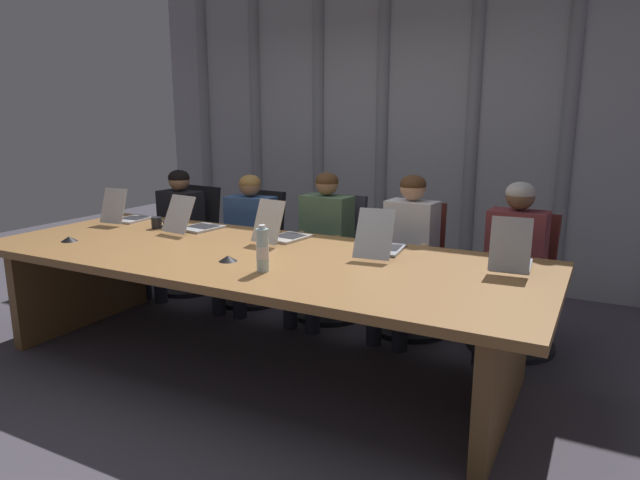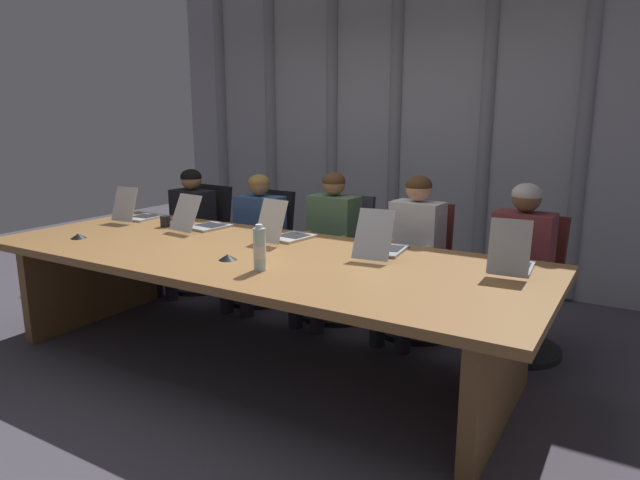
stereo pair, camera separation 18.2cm
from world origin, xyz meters
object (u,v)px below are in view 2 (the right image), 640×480
at_px(person_right_end, 518,263).
at_px(conference_mic_left_side, 228,257).
at_px(laptop_left_mid, 201,222).
at_px(laptop_right_end, 512,261).
at_px(person_right_mid, 411,249).
at_px(person_left_end, 186,223).
at_px(person_center, 328,239).
at_px(laptop_left_end, 138,213).
at_px(office_chair_left_mid, 261,259).
at_px(office_chair_center, 338,271).
at_px(water_bottle_primary, 260,249).
at_px(office_chair_right_end, 522,302).
at_px(person_left_mid, 255,233).
at_px(laptop_center, 285,232).
at_px(laptop_right_mid, 382,245).
at_px(conference_mic_middle, 78,236).
at_px(office_chair_right_mid, 418,285).
at_px(office_chair_left_end, 201,250).
at_px(coffee_mug_near, 166,221).

relative_size(person_right_end, conference_mic_left_side, 10.63).
distance_m(laptop_left_mid, laptop_right_end, 2.28).
bearing_deg(person_right_mid, person_left_end, -85.56).
bearing_deg(person_center, laptop_left_end, -66.72).
xyz_separation_m(office_chair_left_mid, office_chair_center, (0.78, 0.00, 0.00)).
distance_m(office_chair_center, water_bottle_primary, 1.54).
distance_m(laptop_left_end, office_chair_right_end, 3.06).
bearing_deg(office_chair_center, person_right_end, 83.54).
height_order(person_left_mid, person_right_mid, person_right_mid).
distance_m(laptop_left_end, laptop_center, 1.48).
height_order(office_chair_left_mid, person_right_mid, person_right_mid).
distance_m(person_left_end, person_center, 1.50).
relative_size(laptop_left_mid, laptop_right_mid, 0.90).
relative_size(laptop_right_end, person_center, 0.34).
distance_m(laptop_right_mid, conference_mic_middle, 2.13).
distance_m(person_center, water_bottle_primary, 1.32).
height_order(person_left_mid, person_center, person_center).
bearing_deg(person_right_mid, office_chair_center, -98.81).
height_order(laptop_right_end, person_left_mid, person_left_mid).
bearing_deg(office_chair_right_mid, conference_mic_middle, -64.59).
bearing_deg(office_chair_left_mid, laptop_right_mid, 67.11).
bearing_deg(person_right_mid, conference_mic_middle, -53.38).
xyz_separation_m(laptop_right_mid, person_right_mid, (-0.03, 0.58, -0.15)).
xyz_separation_m(laptop_right_end, conference_mic_left_side, (-1.51, -0.61, -0.04)).
height_order(laptop_left_mid, laptop_right_end, laptop_right_end).
distance_m(person_right_mid, person_right_end, 0.74).
relative_size(laptop_right_end, office_chair_right_mid, 0.42).
xyz_separation_m(laptop_right_end, office_chair_left_end, (-2.98, 0.73, -0.46)).
distance_m(laptop_left_end, person_right_end, 2.99).
height_order(laptop_left_end, laptop_left_mid, laptop_left_end).
distance_m(laptop_center, office_chair_right_end, 1.69).
bearing_deg(laptop_left_end, coffee_mug_near, -106.49).
distance_m(laptop_right_end, office_chair_left_end, 3.10).
bearing_deg(water_bottle_primary, person_right_end, 48.08).
distance_m(office_chair_left_end, office_chair_left_mid, 0.71).
bearing_deg(person_left_mid, water_bottle_primary, 34.26).
xyz_separation_m(laptop_right_end, person_center, (-1.50, 0.57, -0.16)).
height_order(office_chair_right_mid, person_center, person_center).
distance_m(laptop_right_mid, office_chair_right_end, 1.13).
relative_size(office_chair_left_mid, office_chair_center, 0.99).
distance_m(laptop_left_mid, office_chair_center, 1.16).
xyz_separation_m(office_chair_center, person_right_end, (1.42, -0.16, 0.30)).
xyz_separation_m(office_chair_right_mid, person_left_end, (-2.19, -0.16, 0.28)).
bearing_deg(office_chair_right_mid, person_right_mid, -10.18).
relative_size(office_chair_center, office_chair_right_end, 1.03).
xyz_separation_m(office_chair_left_mid, office_chair_right_mid, (1.46, -0.00, -0.00)).
bearing_deg(laptop_left_mid, office_chair_left_end, 51.05).
bearing_deg(office_chair_center, office_chair_left_end, -90.04).
distance_m(person_right_end, conference_mic_left_side, 1.87).
bearing_deg(laptop_left_end, laptop_right_end, -94.79).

